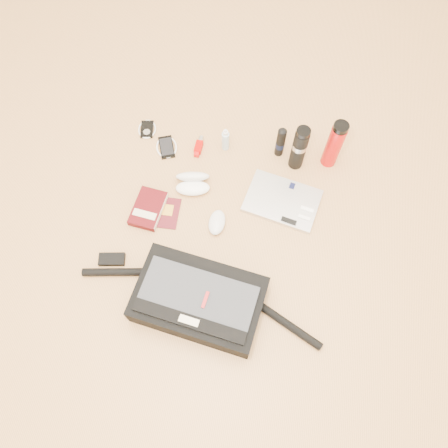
# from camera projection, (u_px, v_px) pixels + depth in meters

# --- Properties ---
(ground) EXTENTS (4.00, 4.00, 0.00)m
(ground) POSITION_uv_depth(u_px,v_px,m) (220.00, 240.00, 1.76)
(ground) COLOR tan
(ground) RESTS_ON ground
(messenger_bag) EXTENTS (0.94, 0.34, 0.13)m
(messenger_bag) POSITION_uv_depth(u_px,v_px,m) (198.00, 300.00, 1.60)
(messenger_bag) COLOR black
(messenger_bag) RESTS_ON ground
(laptop) EXTENTS (0.33, 0.26, 0.03)m
(laptop) POSITION_uv_depth(u_px,v_px,m) (282.00, 201.00, 1.82)
(laptop) COLOR #BABABD
(laptop) RESTS_ON ground
(book) EXTENTS (0.14, 0.19, 0.03)m
(book) POSITION_uv_depth(u_px,v_px,m) (148.00, 209.00, 1.80)
(book) COLOR #44070B
(book) RESTS_ON ground
(passport) EXTENTS (0.11, 0.14, 0.01)m
(passport) POSITION_uv_depth(u_px,v_px,m) (167.00, 213.00, 1.81)
(passport) COLOR #4E1017
(passport) RESTS_ON ground
(mouse) EXTENTS (0.07, 0.12, 0.04)m
(mouse) POSITION_uv_depth(u_px,v_px,m) (217.00, 222.00, 1.77)
(mouse) COLOR silver
(mouse) RESTS_ON ground
(sunglasses_case) EXTENTS (0.16, 0.14, 0.08)m
(sunglasses_case) POSITION_uv_depth(u_px,v_px,m) (193.00, 182.00, 1.84)
(sunglasses_case) COLOR white
(sunglasses_case) RESTS_ON ground
(ipod) EXTENTS (0.09, 0.10, 0.01)m
(ipod) POSITION_uv_depth(u_px,v_px,m) (147.00, 129.00, 1.98)
(ipod) COLOR black
(ipod) RESTS_ON ground
(phone) EXTENTS (0.12, 0.13, 0.01)m
(phone) POSITION_uv_depth(u_px,v_px,m) (167.00, 147.00, 1.94)
(phone) COLOR black
(phone) RESTS_ON ground
(inhaler) EXTENTS (0.03, 0.11, 0.03)m
(inhaler) POSITION_uv_depth(u_px,v_px,m) (199.00, 146.00, 1.93)
(inhaler) COLOR #B00300
(inhaler) RESTS_ON ground
(spray_bottle) EXTENTS (0.04, 0.04, 0.13)m
(spray_bottle) POSITION_uv_depth(u_px,v_px,m) (226.00, 140.00, 1.90)
(spray_bottle) COLOR #A3C3D7
(spray_bottle) RESTS_ON ground
(aerosol_can) EXTENTS (0.04, 0.04, 0.16)m
(aerosol_can) POSITION_uv_depth(u_px,v_px,m) (281.00, 142.00, 1.86)
(aerosol_can) COLOR black
(aerosol_can) RESTS_ON ground
(thermos_black) EXTENTS (0.08, 0.08, 0.24)m
(thermos_black) POSITION_uv_depth(u_px,v_px,m) (299.00, 148.00, 1.80)
(thermos_black) COLOR black
(thermos_black) RESTS_ON ground
(thermos_red) EXTENTS (0.08, 0.08, 0.25)m
(thermos_red) POSITION_uv_depth(u_px,v_px,m) (334.00, 145.00, 1.80)
(thermos_red) COLOR red
(thermos_red) RESTS_ON ground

